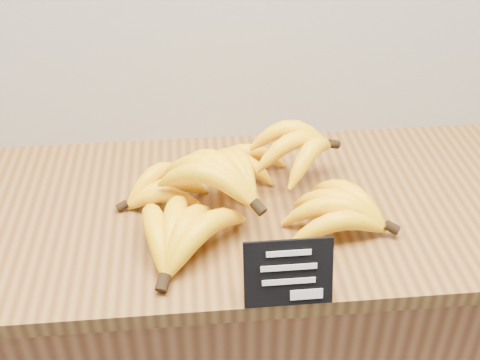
% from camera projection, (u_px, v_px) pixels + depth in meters
% --- Properties ---
extents(counter_top, '(1.57, 0.54, 0.03)m').
position_uv_depth(counter_top, '(238.00, 209.00, 1.16)').
color(counter_top, brown).
rests_on(counter_top, counter).
extents(chalkboard_sign, '(0.14, 0.04, 0.11)m').
position_uv_depth(chalkboard_sign, '(289.00, 273.00, 0.92)').
color(chalkboard_sign, black).
rests_on(chalkboard_sign, counter_top).
extents(banana_pile, '(0.52, 0.42, 0.13)m').
position_uv_depth(banana_pile, '(237.00, 190.00, 1.10)').
color(banana_pile, yellow).
rests_on(banana_pile, counter_top).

